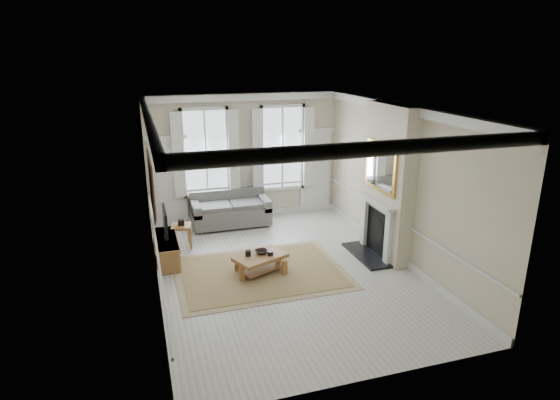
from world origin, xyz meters
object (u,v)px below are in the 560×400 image
object	(u,v)px
sofa	(230,211)
tv_stand	(166,249)
coffee_table	(260,259)
side_table	(181,230)

from	to	relation	value
sofa	tv_stand	bearing A→B (deg)	-134.72
coffee_table	sofa	bearing A→B (deg)	67.86
side_table	coffee_table	xyz separation A→B (m)	(1.42, -1.88, -0.12)
coffee_table	tv_stand	bearing A→B (deg)	123.84
sofa	tv_stand	distance (m)	2.56
sofa	side_table	size ratio (longest dim) A/B	3.69
tv_stand	side_table	bearing A→B (deg)	58.67
sofa	coffee_table	distance (m)	3.03
sofa	side_table	xyz separation A→B (m)	(-1.39, -1.15, 0.07)
sofa	tv_stand	xyz separation A→B (m)	(-1.80, -1.82, -0.11)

